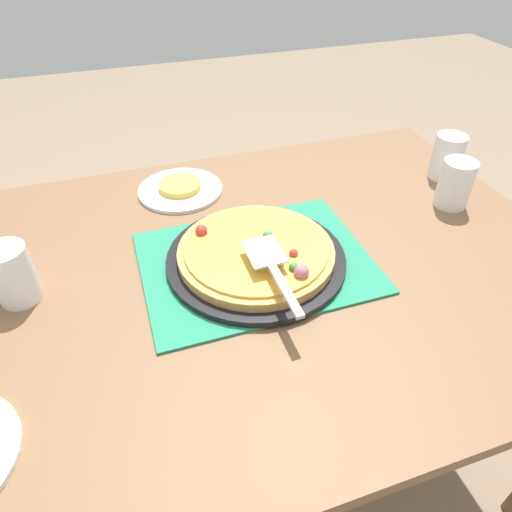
% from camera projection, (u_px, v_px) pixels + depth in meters
% --- Properties ---
extents(ground_plane, '(8.00, 8.00, 0.00)m').
position_uv_depth(ground_plane, '(256.00, 442.00, 1.45)').
color(ground_plane, '#84705B').
extents(dining_table, '(1.40, 1.00, 0.75)m').
position_uv_depth(dining_table, '(256.00, 299.00, 1.04)').
color(dining_table, brown).
rests_on(dining_table, ground_plane).
extents(placemat, '(0.48, 0.36, 0.01)m').
position_uv_depth(placemat, '(256.00, 262.00, 0.97)').
color(placemat, '#237F5B').
rests_on(placemat, dining_table).
extents(pizza_pan, '(0.38, 0.38, 0.01)m').
position_uv_depth(pizza_pan, '(256.00, 259.00, 0.97)').
color(pizza_pan, black).
rests_on(pizza_pan, placemat).
extents(pizza, '(0.33, 0.33, 0.05)m').
position_uv_depth(pizza, '(256.00, 251.00, 0.95)').
color(pizza, tan).
rests_on(pizza, pizza_pan).
extents(plate_far_right, '(0.22, 0.22, 0.01)m').
position_uv_depth(plate_far_right, '(180.00, 190.00, 1.20)').
color(plate_far_right, white).
rests_on(plate_far_right, dining_table).
extents(served_slice_right, '(0.11, 0.11, 0.02)m').
position_uv_depth(served_slice_right, '(180.00, 186.00, 1.19)').
color(served_slice_right, '#EAB747').
rests_on(served_slice_right, plate_far_right).
extents(cup_near, '(0.08, 0.08, 0.12)m').
position_uv_depth(cup_near, '(455.00, 184.00, 1.11)').
color(cup_near, white).
rests_on(cup_near, dining_table).
extents(cup_far, '(0.08, 0.08, 0.12)m').
position_uv_depth(cup_far, '(13.00, 274.00, 0.86)').
color(cup_far, white).
rests_on(cup_far, dining_table).
extents(cup_corner, '(0.08, 0.08, 0.12)m').
position_uv_depth(cup_corner, '(447.00, 157.00, 1.22)').
color(cup_corner, white).
rests_on(cup_corner, dining_table).
extents(pizza_server, '(0.07, 0.23, 0.01)m').
position_uv_depth(pizza_server, '(273.00, 267.00, 0.86)').
color(pizza_server, silver).
rests_on(pizza_server, pizza).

